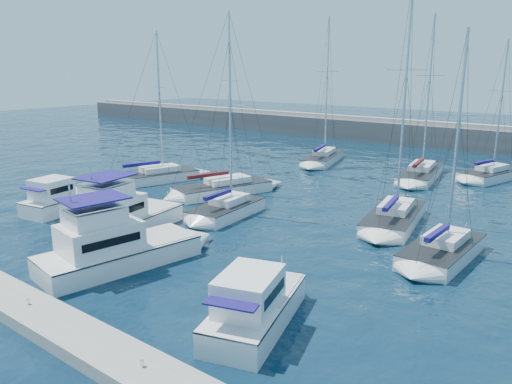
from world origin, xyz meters
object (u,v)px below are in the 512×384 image
Objects in this scene: sailboat_mid_d at (394,217)px; sailboat_mid_b at (223,188)px; motor_yacht_port_inner at (119,218)px; sailboat_mid_e at (442,250)px; sailboat_back_b at (420,174)px; motor_yacht_port_outer at (58,200)px; motor_yacht_stbd_inner at (112,249)px; sailboat_back_a at (323,158)px; sailboat_back_c at (489,175)px; motor_yacht_stbd_outer at (254,308)px; sailboat_mid_c at (227,209)px; sailboat_mid_a at (156,176)px.

sailboat_mid_b is at bearing 173.02° from sailboat_mid_d.
sailboat_mid_e is (18.98, 9.06, -0.61)m from motor_yacht_port_inner.
sailboat_back_b is at bearing 62.46° from motor_yacht_port_inner.
motor_yacht_stbd_inner reaches higher than motor_yacht_port_outer.
sailboat_back_a is (-0.71, 18.85, 0.01)m from sailboat_mid_b.
motor_yacht_stbd_inner is 36.03m from sailboat_back_a.
sailboat_back_c is (15.78, 33.57, -0.61)m from motor_yacht_port_inner.
sailboat_back_b is (11.78, 17.17, -0.01)m from sailboat_mid_b.
motor_yacht_port_outer is 0.34× the size of sailboat_mid_d.
sailboat_back_c is at bearing 74.18° from sailboat_mid_d.
sailboat_mid_d reaches higher than sailboat_mid_b.
sailboat_back_b is (18.35, 29.41, -0.42)m from motor_yacht_port_outer.
motor_yacht_port_inner is at bearing 147.04° from motor_yacht_stbd_outer.
sailboat_back_a is 12.61m from sailboat_back_b.
motor_yacht_stbd_outer is at bearing -50.22° from sailboat_mid_c.
sailboat_mid_e is (3.94, 13.33, -0.42)m from motor_yacht_stbd_outer.
sailboat_mid_b is at bearing -113.44° from sailboat_back_c.
motor_yacht_stbd_outer is at bearing -15.52° from sailboat_mid_a.
sailboat_mid_d is at bearing 20.84° from sailboat_mid_a.
motor_yacht_port_inner is 31.62m from sailboat_back_a.
sailboat_back_a is 1.03× the size of sailboat_back_b.
sailboat_back_a is at bearing 121.94° from sailboat_mid_d.
sailboat_back_b is at bearing -130.33° from sailboat_back_c.
sailboat_mid_d is (11.00, 5.93, 0.03)m from sailboat_mid_c.
motor_yacht_stbd_inner is 0.54× the size of sailboat_mid_d.
sailboat_back_a is 18.32m from sailboat_back_c.
sailboat_mid_c is 0.79× the size of sailboat_back_a.
sailboat_mid_b is at bearing -103.27° from sailboat_back_a.
motor_yacht_stbd_outer is 0.41× the size of sailboat_mid_d.
sailboat_mid_d is at bearing 22.65° from sailboat_mid_b.
sailboat_mid_d is at bearing -62.78° from sailboat_back_a.
sailboat_mid_c is at bearing -99.87° from sailboat_back_c.
sailboat_back_b is 6.82m from sailboat_back_c.
sailboat_mid_e is at bearing 51.55° from motor_yacht_stbd_inner.
sailboat_back_c is at bearing 58.41° from sailboat_mid_c.
sailboat_mid_a is at bearing 121.16° from motor_yacht_port_inner.
sailboat_mid_b is 1.18× the size of sailboat_mid_e.
motor_yacht_stbd_outer is 0.54× the size of sailboat_mid_c.
motor_yacht_stbd_inner is 39.09m from sailboat_back_c.
sailboat_back_b is (5.60, 33.68, -0.61)m from motor_yacht_stbd_inner.
motor_yacht_port_outer is at bearing -160.90° from sailboat_mid_e.
motor_yacht_stbd_inner is 0.59× the size of sailboat_mid_b.
sailboat_mid_b is at bearing -134.11° from sailboat_back_b.
sailboat_back_c is at bearing 69.01° from sailboat_mid_b.
motor_yacht_port_outer is 13.45m from motor_yacht_stbd_inner.
sailboat_mid_d reaches higher than motor_yacht_port_outer.
sailboat_mid_e is 22.61m from sailboat_back_b.
sailboat_mid_c is at bearing 23.69° from motor_yacht_port_outer.
sailboat_mid_d reaches higher than sailboat_mid_a.
sailboat_mid_e is at bearing -66.08° from sailboat_back_c.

